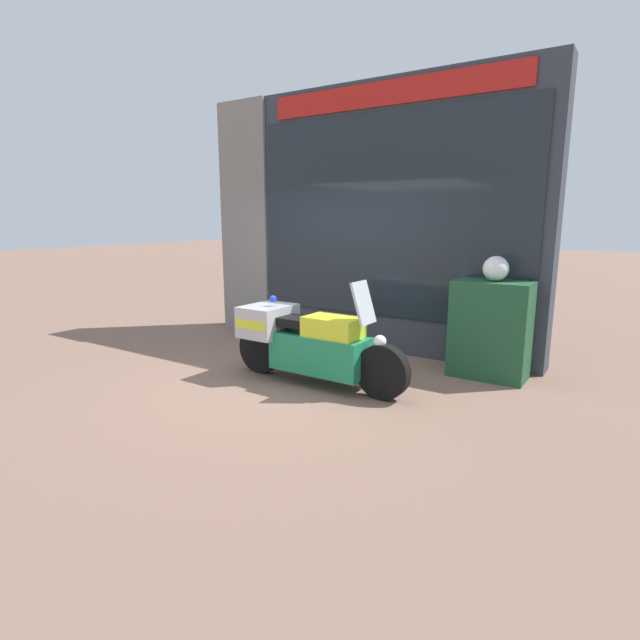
{
  "coord_description": "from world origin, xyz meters",
  "views": [
    {
      "loc": [
        3.61,
        -4.74,
        1.95
      ],
      "look_at": [
        0.18,
        0.52,
        0.67
      ],
      "focal_mm": 28.0,
      "sensor_mm": 36.0,
      "label": 1
    }
  ],
  "objects": [
    {
      "name": "ground_plane",
      "position": [
        0.0,
        0.0,
        0.0
      ],
      "size": [
        60.0,
        60.0,
        0.0
      ],
      "primitive_type": "plane",
      "color": "#7A5B4C"
    },
    {
      "name": "paramedic_motorcycle",
      "position": [
        0.31,
        0.02,
        0.52
      ],
      "size": [
        2.36,
        0.67,
        1.28
      ],
      "rotation": [
        0.0,
        0.0,
        -0.01
      ],
      "color": "black",
      "rests_on": "ground"
    },
    {
      "name": "utility_cabinet",
      "position": [
        2.09,
        1.43,
        0.6
      ],
      "size": [
        0.92,
        0.53,
        1.21
      ],
      "primitive_type": "cube",
      "color": "#1E4C2D",
      "rests_on": "ground"
    },
    {
      "name": "window_display",
      "position": [
        0.42,
        2.03,
        0.45
      ],
      "size": [
        3.94,
        0.3,
        1.84
      ],
      "color": "slate",
      "rests_on": "ground"
    },
    {
      "name": "shop_building",
      "position": [
        -0.41,
        2.0,
        1.93
      ],
      "size": [
        5.37,
        0.55,
        3.84
      ],
      "color": "#333842",
      "rests_on": "ground"
    },
    {
      "name": "white_helmet",
      "position": [
        2.11,
        1.43,
        1.36
      ],
      "size": [
        0.3,
        0.3,
        0.3
      ],
      "primitive_type": "sphere",
      "color": "white",
      "rests_on": "utility_cabinet"
    }
  ]
}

